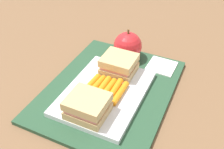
{
  "coord_description": "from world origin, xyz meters",
  "views": [
    {
      "loc": [
        -0.41,
        -0.2,
        0.41
      ],
      "look_at": [
        0.01,
        0.0,
        0.04
      ],
      "focal_mm": 41.21,
      "sensor_mm": 36.0,
      "label": 1
    }
  ],
  "objects_px": {
    "sandwich_half_right": "(119,65)",
    "carrot_sticks_bundle": "(105,88)",
    "food_tray": "(105,93)",
    "apple": "(128,46)",
    "paper_napkin": "(162,66)",
    "sandwich_half_left": "(88,106)"
  },
  "relations": [
    {
      "from": "food_tray",
      "to": "sandwich_half_left",
      "type": "xyz_separation_m",
      "value": [
        -0.08,
        0.0,
        0.03
      ]
    },
    {
      "from": "food_tray",
      "to": "paper_napkin",
      "type": "relative_size",
      "value": 3.29
    },
    {
      "from": "sandwich_half_right",
      "to": "carrot_sticks_bundle",
      "type": "xyz_separation_m",
      "value": [
        -0.08,
        -0.0,
        -0.02
      ]
    },
    {
      "from": "food_tray",
      "to": "apple",
      "type": "relative_size",
      "value": 2.64
    },
    {
      "from": "carrot_sticks_bundle",
      "to": "apple",
      "type": "relative_size",
      "value": 1.0
    },
    {
      "from": "food_tray",
      "to": "sandwich_half_right",
      "type": "xyz_separation_m",
      "value": [
        0.08,
        0.0,
        0.03
      ]
    },
    {
      "from": "apple",
      "to": "paper_napkin",
      "type": "relative_size",
      "value": 1.24
    },
    {
      "from": "apple",
      "to": "food_tray",
      "type": "bearing_deg",
      "value": -176.13
    },
    {
      "from": "sandwich_half_left",
      "to": "sandwich_half_right",
      "type": "height_order",
      "value": "same"
    },
    {
      "from": "sandwich_half_right",
      "to": "apple",
      "type": "relative_size",
      "value": 0.92
    },
    {
      "from": "sandwich_half_left",
      "to": "paper_napkin",
      "type": "distance_m",
      "value": 0.26
    },
    {
      "from": "apple",
      "to": "paper_napkin",
      "type": "bearing_deg",
      "value": -89.65
    },
    {
      "from": "food_tray",
      "to": "carrot_sticks_bundle",
      "type": "distance_m",
      "value": 0.01
    },
    {
      "from": "food_tray",
      "to": "sandwich_half_left",
      "type": "height_order",
      "value": "sandwich_half_left"
    },
    {
      "from": "sandwich_half_left",
      "to": "paper_napkin",
      "type": "relative_size",
      "value": 1.14
    },
    {
      "from": "sandwich_half_right",
      "to": "paper_napkin",
      "type": "distance_m",
      "value": 0.12
    },
    {
      "from": "food_tray",
      "to": "sandwich_half_left",
      "type": "distance_m",
      "value": 0.08
    },
    {
      "from": "food_tray",
      "to": "sandwich_half_right",
      "type": "bearing_deg",
      "value": 0.0
    },
    {
      "from": "sandwich_half_right",
      "to": "paper_napkin",
      "type": "bearing_deg",
      "value": -46.68
    },
    {
      "from": "food_tray",
      "to": "paper_napkin",
      "type": "height_order",
      "value": "food_tray"
    },
    {
      "from": "sandwich_half_right",
      "to": "carrot_sticks_bundle",
      "type": "distance_m",
      "value": 0.08
    },
    {
      "from": "food_tray",
      "to": "carrot_sticks_bundle",
      "type": "xyz_separation_m",
      "value": [
        -0.0,
        -0.0,
        0.01
      ]
    }
  ]
}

